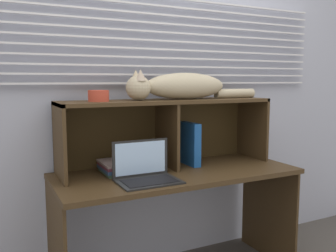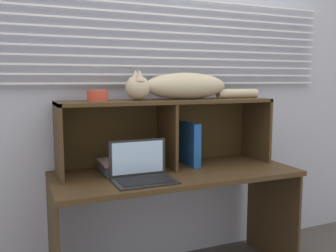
# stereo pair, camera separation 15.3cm
# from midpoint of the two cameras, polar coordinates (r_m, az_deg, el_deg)

# --- Properties ---
(back_panel_with_blinds) EXTENTS (4.40, 0.08, 2.50)m
(back_panel_with_blinds) POSITION_cam_midpoint_polar(r_m,az_deg,el_deg) (2.56, -3.93, 6.22)
(back_panel_with_blinds) COLOR #A9ADBF
(back_panel_with_blinds) RESTS_ON ground
(desk) EXTENTS (1.52, 0.63, 0.73)m
(desk) POSITION_cam_midpoint_polar(r_m,az_deg,el_deg) (2.35, -0.43, -10.29)
(desk) COLOR #3F2D18
(desk) RESTS_ON ground
(hutch_shelf_unit) EXTENTS (1.41, 0.34, 0.44)m
(hutch_shelf_unit) POSITION_cam_midpoint_polar(r_m,az_deg,el_deg) (2.41, -2.20, 1.03)
(hutch_shelf_unit) COLOR #3F2D18
(hutch_shelf_unit) RESTS_ON desk
(cat) EXTENTS (0.97, 0.18, 0.19)m
(cat) POSITION_cam_midpoint_polar(r_m,az_deg,el_deg) (2.40, 0.08, 6.20)
(cat) COLOR #BEAF8E
(cat) RESTS_ON hutch_shelf_unit
(laptop) EXTENTS (0.35, 0.24, 0.22)m
(laptop) POSITION_cam_midpoint_polar(r_m,az_deg,el_deg) (2.10, -5.60, -7.28)
(laptop) COLOR black
(laptop) RESTS_ON desk
(binder_upright) EXTENTS (0.05, 0.23, 0.29)m
(binder_upright) POSITION_cam_midpoint_polar(r_m,az_deg,el_deg) (2.47, 1.57, -2.76)
(binder_upright) COLOR #1A509D
(binder_upright) RESTS_ON desk
(book_stack) EXTENTS (0.19, 0.26, 0.07)m
(book_stack) POSITION_cam_midpoint_polar(r_m,az_deg,el_deg) (2.30, -10.01, -6.32)
(book_stack) COLOR #45674E
(book_stack) RESTS_ON desk
(small_basket) EXTENTS (0.12, 0.12, 0.07)m
(small_basket) POSITION_cam_midpoint_polar(r_m,az_deg,el_deg) (2.21, -12.76, 4.62)
(small_basket) COLOR #C3432E
(small_basket) RESTS_ON hutch_shelf_unit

